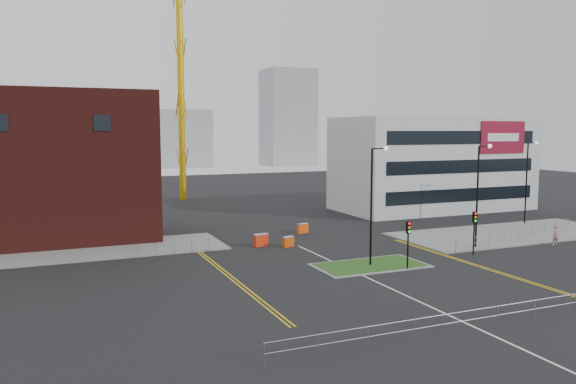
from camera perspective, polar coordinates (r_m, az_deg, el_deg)
name	(u,v)px	position (r m, az deg, el deg)	size (l,w,h in m)	color
ground	(410,297)	(36.38, 12.30, -10.43)	(200.00, 200.00, 0.00)	black
pavement_left	(58,253)	(51.35, -22.32, -5.77)	(28.00, 8.00, 0.12)	slate
pavement_right	(510,233)	(60.75, 21.65, -3.93)	(24.00, 10.00, 0.12)	slate
island_kerb	(370,266)	(43.87, 8.35, -7.40)	(8.60, 4.60, 0.08)	slate
grass_island	(370,265)	(43.87, 8.36, -7.37)	(8.00, 4.00, 0.12)	#264818
brick_building	(18,169)	(56.48, -25.72, 2.09)	(24.20, 10.07, 14.24)	#4F1813
office_block	(432,164)	(76.18, 14.46, 2.81)	(25.00, 12.20, 12.00)	#BBBEC0
tower_crane	(217,3)	(87.52, -7.21, 18.50)	(52.05, 11.98, 42.25)	gold
streetlamp_island	(374,196)	(43.04, 8.72, -0.40)	(1.46, 0.36, 9.18)	black
streetlamp_right_near	(480,187)	(51.84, 18.88, 0.46)	(1.46, 0.36, 9.18)	black
streetlamp_right_far	(528,175)	(67.30, 23.21, 1.56)	(1.46, 0.36, 9.18)	black
traffic_light_island	(408,236)	(42.78, 12.12, -4.36)	(0.28, 0.33, 3.65)	black
traffic_light_right	(474,225)	(49.24, 18.41, -3.15)	(0.28, 0.33, 3.65)	black
railing_front	(478,314)	(31.69, 18.75, -11.67)	(24.05, 0.05, 1.10)	gray
railing_left	(174,246)	(48.21, -11.49, -5.36)	(6.05, 0.05, 1.10)	gray
railing_right	(518,232)	(57.85, 22.37, -3.73)	(19.05, 5.05, 1.10)	gray
centre_line	(392,289)	(37.96, 10.53, -9.67)	(0.15, 30.00, 0.01)	silver
yellow_left_a	(225,274)	(41.28, -6.44, -8.30)	(0.12, 24.00, 0.01)	gold
yellow_left_b	(229,274)	(41.36, -6.04, -8.26)	(0.12, 24.00, 0.01)	gold
yellow_right_a	(466,263)	(46.65, 17.60, -6.85)	(0.12, 20.00, 0.01)	gold
yellow_right_b	(469,262)	(46.84, 17.88, -6.81)	(0.12, 20.00, 0.01)	gold
skyline_b	(166,139)	(161.21, -12.30, 5.31)	(24.00, 12.00, 16.00)	gray
skyline_c	(288,118)	(166.70, -0.01, 7.54)	(14.00, 12.00, 28.00)	gray
skyline_d	(96,146)	(168.82, -18.96, 4.47)	(30.00, 12.00, 12.00)	gray
pedestrian	(556,235)	(56.42, 25.55, -3.97)	(0.67, 0.44, 1.84)	#BE7B84
barrier_left	(261,239)	(50.63, -2.76, -4.84)	(1.39, 0.68, 1.12)	red
barrier_mid	(303,228)	(56.91, 1.51, -3.67)	(1.21, 0.55, 0.98)	#FF4E0E
barrier_right	(288,241)	(50.27, 0.02, -5.03)	(1.16, 0.72, 0.93)	#DB4C0C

